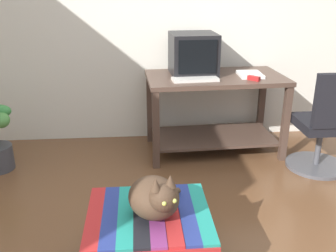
{
  "coord_description": "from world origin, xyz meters",
  "views": [
    {
      "loc": [
        -0.17,
        -1.76,
        1.56
      ],
      "look_at": [
        0.05,
        0.85,
        0.55
      ],
      "focal_mm": 40.87,
      "sensor_mm": 36.0,
      "label": 1
    }
  ],
  "objects_px": {
    "book": "(250,74)",
    "stapler": "(254,78)",
    "office_chair": "(325,129)",
    "cat": "(155,197)",
    "ottoman_with_blanket": "(149,240)",
    "keyboard": "(195,79)",
    "tv_monitor": "(193,54)",
    "desk": "(214,100)"
  },
  "relations": [
    {
      "from": "keyboard",
      "to": "cat",
      "type": "xyz_separation_m",
      "value": [
        -0.42,
        -1.45,
        -0.27
      ]
    },
    {
      "from": "office_chair",
      "to": "tv_monitor",
      "type": "bearing_deg",
      "value": -29.79
    },
    {
      "from": "book",
      "to": "stapler",
      "type": "height_order",
      "value": "stapler"
    },
    {
      "from": "desk",
      "to": "keyboard",
      "type": "height_order",
      "value": "keyboard"
    },
    {
      "from": "book",
      "to": "keyboard",
      "type": "bearing_deg",
      "value": -164.58
    },
    {
      "from": "desk",
      "to": "book",
      "type": "relative_size",
      "value": 4.85
    },
    {
      "from": "book",
      "to": "office_chair",
      "type": "xyz_separation_m",
      "value": [
        0.54,
        -0.46,
        -0.37
      ]
    },
    {
      "from": "office_chair",
      "to": "desk",
      "type": "bearing_deg",
      "value": -30.82
    },
    {
      "from": "book",
      "to": "desk",
      "type": "bearing_deg",
      "value": 175.09
    },
    {
      "from": "keyboard",
      "to": "office_chair",
      "type": "distance_m",
      "value": 1.17
    },
    {
      "from": "keyboard",
      "to": "office_chair",
      "type": "relative_size",
      "value": 0.45
    },
    {
      "from": "desk",
      "to": "ottoman_with_blanket",
      "type": "relative_size",
      "value": 1.88
    },
    {
      "from": "book",
      "to": "cat",
      "type": "xyz_separation_m",
      "value": [
        -0.94,
        -1.57,
        -0.27
      ]
    },
    {
      "from": "keyboard",
      "to": "cat",
      "type": "bearing_deg",
      "value": -110.89
    },
    {
      "from": "stapler",
      "to": "office_chair",
      "type": "bearing_deg",
      "value": -71.93
    },
    {
      "from": "keyboard",
      "to": "ottoman_with_blanket",
      "type": "height_order",
      "value": "keyboard"
    },
    {
      "from": "ottoman_with_blanket",
      "to": "cat",
      "type": "height_order",
      "value": "cat"
    },
    {
      "from": "desk",
      "to": "tv_monitor",
      "type": "bearing_deg",
      "value": 152.56
    },
    {
      "from": "stapler",
      "to": "ottoman_with_blanket",
      "type": "bearing_deg",
      "value": -169.09
    },
    {
      "from": "desk",
      "to": "ottoman_with_blanket",
      "type": "distance_m",
      "value": 1.74
    },
    {
      "from": "ottoman_with_blanket",
      "to": "cat",
      "type": "xyz_separation_m",
      "value": [
        0.04,
        -0.03,
        0.3
      ]
    },
    {
      "from": "book",
      "to": "cat",
      "type": "distance_m",
      "value": 1.86
    },
    {
      "from": "keyboard",
      "to": "cat",
      "type": "height_order",
      "value": "keyboard"
    },
    {
      "from": "ottoman_with_blanket",
      "to": "desk",
      "type": "bearing_deg",
      "value": 66.93
    },
    {
      "from": "office_chair",
      "to": "stapler",
      "type": "distance_m",
      "value": 0.73
    },
    {
      "from": "keyboard",
      "to": "stapler",
      "type": "height_order",
      "value": "stapler"
    },
    {
      "from": "book",
      "to": "stapler",
      "type": "distance_m",
      "value": 0.17
    },
    {
      "from": "desk",
      "to": "office_chair",
      "type": "height_order",
      "value": "office_chair"
    },
    {
      "from": "book",
      "to": "stapler",
      "type": "bearing_deg",
      "value": -93.45
    },
    {
      "from": "office_chair",
      "to": "book",
      "type": "bearing_deg",
      "value": -41.0
    },
    {
      "from": "book",
      "to": "stapler",
      "type": "xyz_separation_m",
      "value": [
        -0.01,
        -0.17,
        0.01
      ]
    },
    {
      "from": "tv_monitor",
      "to": "keyboard",
      "type": "distance_m",
      "value": 0.31
    },
    {
      "from": "keyboard",
      "to": "office_chair",
      "type": "bearing_deg",
      "value": -21.98
    },
    {
      "from": "tv_monitor",
      "to": "ottoman_with_blanket",
      "type": "distance_m",
      "value": 1.89
    },
    {
      "from": "stapler",
      "to": "keyboard",
      "type": "bearing_deg",
      "value": 131.64
    },
    {
      "from": "tv_monitor",
      "to": "stapler",
      "type": "bearing_deg",
      "value": -33.59
    },
    {
      "from": "tv_monitor",
      "to": "stapler",
      "type": "distance_m",
      "value": 0.59
    },
    {
      "from": "desk",
      "to": "tv_monitor",
      "type": "distance_m",
      "value": 0.47
    },
    {
      "from": "cat",
      "to": "office_chair",
      "type": "xyz_separation_m",
      "value": [
        1.48,
        1.11,
        -0.09
      ]
    },
    {
      "from": "office_chair",
      "to": "stapler",
      "type": "height_order",
      "value": "office_chair"
    },
    {
      "from": "desk",
      "to": "book",
      "type": "bearing_deg",
      "value": -9.41
    },
    {
      "from": "keyboard",
      "to": "cat",
      "type": "relative_size",
      "value": 0.97
    }
  ]
}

